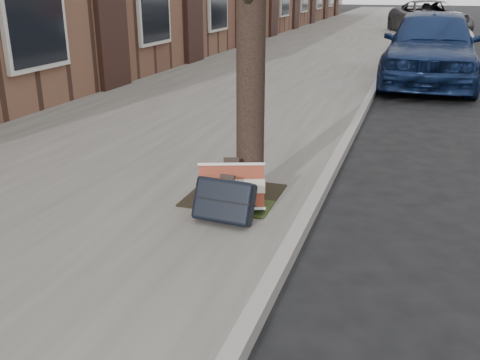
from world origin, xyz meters
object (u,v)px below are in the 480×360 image
(suitcase_navy, at_px, (224,200))
(car_near_mid, at_px, (437,34))
(suitcase_red, at_px, (232,187))
(car_near_front, at_px, (431,46))

(suitcase_navy, bearing_deg, car_near_mid, 86.28)
(suitcase_red, height_order, car_near_mid, car_near_mid)
(suitcase_red, relative_size, suitcase_navy, 1.11)
(car_near_front, bearing_deg, suitcase_red, -100.64)
(car_near_mid, bearing_deg, suitcase_red, -107.40)
(suitcase_red, bearing_deg, car_near_front, 59.05)
(suitcase_navy, xyz_separation_m, car_near_front, (1.63, 8.50, 0.48))
(car_near_front, bearing_deg, suitcase_navy, -100.12)
(suitcase_navy, relative_size, car_near_mid, 0.14)
(car_near_mid, bearing_deg, suitcase_navy, -107.15)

